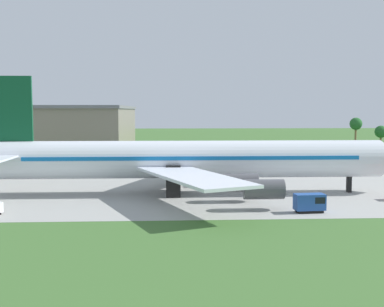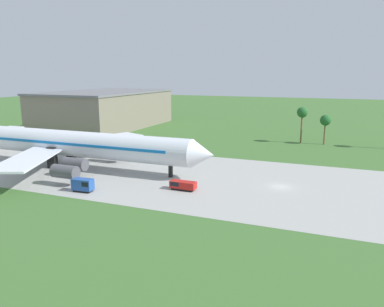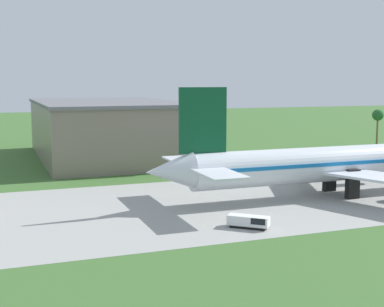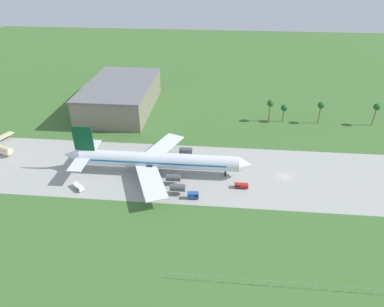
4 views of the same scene
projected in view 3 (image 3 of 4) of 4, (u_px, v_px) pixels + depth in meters
jet_airliner at (350, 163)px, 99.75m from camera, size 78.93×52.74×20.08m
baggage_tug at (250, 221)px, 76.97m from camera, size 5.84×5.47×1.81m
terminal_building at (107, 129)px, 148.15m from camera, size 36.72×61.20×15.64m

